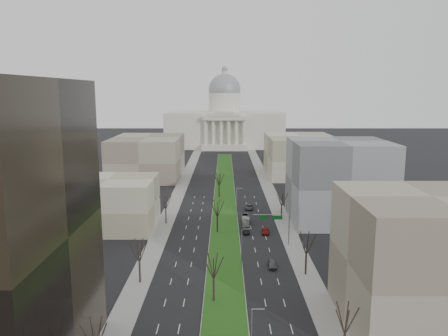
{
  "coord_description": "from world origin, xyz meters",
  "views": [
    {
      "loc": [
        -0.01,
        -35.27,
        38.47
      ],
      "look_at": [
        -0.2,
        108.36,
        13.02
      ],
      "focal_mm": 35.0,
      "sensor_mm": 36.0,
      "label": 1
    }
  ],
  "objects_px": {
    "car_black": "(245,230)",
    "box_van": "(245,220)",
    "car_red": "(265,231)",
    "car_grey_far": "(249,207)",
    "car_grey_near": "(272,264)"
  },
  "relations": [
    {
      "from": "car_black",
      "to": "car_red",
      "type": "height_order",
      "value": "car_black"
    },
    {
      "from": "car_red",
      "to": "box_van",
      "type": "height_order",
      "value": "box_van"
    },
    {
      "from": "car_red",
      "to": "car_grey_far",
      "type": "distance_m",
      "value": 24.95
    },
    {
      "from": "car_black",
      "to": "car_red",
      "type": "bearing_deg",
      "value": -12.78
    },
    {
      "from": "car_black",
      "to": "car_grey_near",
      "type": "bearing_deg",
      "value": -87.46
    },
    {
      "from": "car_black",
      "to": "box_van",
      "type": "relative_size",
      "value": 0.58
    },
    {
      "from": "car_grey_near",
      "to": "car_black",
      "type": "bearing_deg",
      "value": 104.11
    },
    {
      "from": "box_van",
      "to": "car_red",
      "type": "bearing_deg",
      "value": -60.81
    },
    {
      "from": "car_grey_far",
      "to": "box_van",
      "type": "distance_m",
      "value": 15.75
    },
    {
      "from": "car_grey_near",
      "to": "car_grey_far",
      "type": "height_order",
      "value": "car_grey_near"
    },
    {
      "from": "car_grey_near",
      "to": "box_van",
      "type": "height_order",
      "value": "box_van"
    },
    {
      "from": "car_grey_far",
      "to": "car_grey_near",
      "type": "bearing_deg",
      "value": -79.97
    },
    {
      "from": "car_grey_near",
      "to": "car_grey_far",
      "type": "bearing_deg",
      "value": 95.37
    },
    {
      "from": "car_black",
      "to": "box_van",
      "type": "distance_m",
      "value": 8.8
    },
    {
      "from": "car_grey_near",
      "to": "car_black",
      "type": "relative_size",
      "value": 0.96
    }
  ]
}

